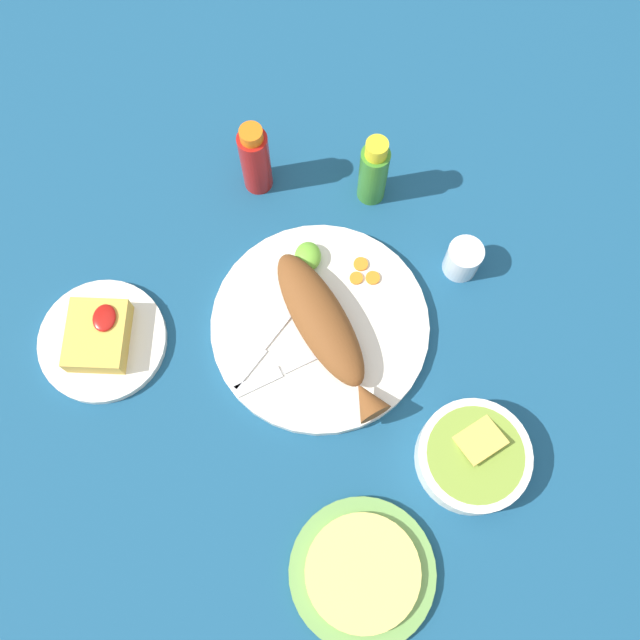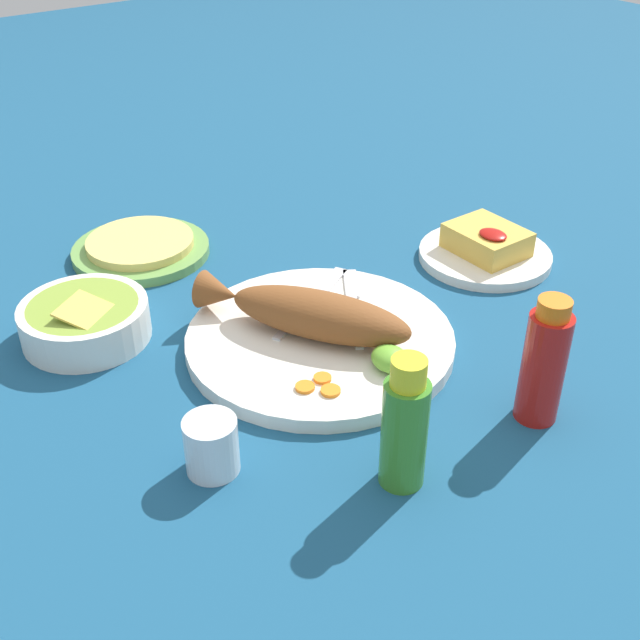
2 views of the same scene
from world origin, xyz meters
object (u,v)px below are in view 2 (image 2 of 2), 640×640
Objects in this scene: fried_fish at (308,312)px; fork_near at (317,297)px; guacamole_bowl at (85,319)px; main_plate at (320,340)px; hot_sauce_bottle_green at (405,427)px; tortilla_plate at (141,250)px; hot_sauce_bottle_red at (544,364)px; fork_far at (353,301)px; salt_cup at (212,449)px; side_plate_fries at (485,255)px.

fried_fish is 1.56× the size of fork_near.
fork_near is 0.29m from guacamole_bowl.
hot_sauce_bottle_green is (0.23, -0.07, 0.06)m from main_plate.
hot_sauce_bottle_red is at bearing 17.00° from tortilla_plate.
salt_cup reaches higher than fork_far.
side_plate_fries is 0.56m from guacamole_bowl.
fork_near is 1.09× the size of guacamole_bowl.
guacamole_bowl is at bearing -43.27° from tortilla_plate.
fried_fish reaches higher than fork_near.
fork_far is 0.34m from tortilla_plate.
side_plate_fries is at bearing 105.06° from salt_cup.
hot_sauce_bottle_red is at bearing -37.47° from side_plate_fries.
fork_near reaches higher than side_plate_fries.
hot_sauce_bottle_red is 1.02× the size of hot_sauce_bottle_green.
side_plate_fries is (-0.02, 0.33, -0.04)m from fried_fish.
fork_near is at bearing -168.71° from hot_sauce_bottle_red.
hot_sauce_bottle_green is 0.44m from guacamole_bowl.
fork_near is 0.05m from fork_far.
tortilla_plate is (-0.58, -0.18, -0.06)m from hot_sauce_bottle_red.
main_plate is 2.08× the size of guacamole_bowl.
salt_cup is (0.11, -0.21, 0.02)m from main_plate.
guacamole_bowl is at bearing -160.49° from hot_sauce_bottle_green.
hot_sauce_bottle_red reaches higher than salt_cup.
hot_sauce_bottle_red is (0.24, 0.11, 0.06)m from main_plate.
fork_near is (-0.06, 0.05, -0.03)m from fried_fish.
fork_near is 1.18× the size of hot_sauce_bottle_green.
fork_far is at bearing 150.45° from hot_sauce_bottle_green.
side_plate_fries is at bearing -55.07° from fork_far.
side_plate_fries is 1.21× the size of guacamole_bowl.
hot_sauce_bottle_red reaches higher than fork_near.
fried_fish is at bearing -162.41° from fork_near.
hot_sauce_bottle_green is (0.24, -0.06, 0.02)m from fried_fish.
fork_near is at bearing -97.17° from side_plate_fries.
main_plate is 0.24m from salt_cup.
fried_fish is 0.25m from hot_sauce_bottle_green.
hot_sauce_bottle_green is 0.48m from side_plate_fries.
side_plate_fries is at bearing 51.82° from tortilla_plate.
main_plate is at bearing 162.69° from hot_sauce_bottle_green.
main_plate is 1.22× the size of fried_fish.
fork_near is at bearing 74.53° from fork_far.
hot_sauce_bottle_green is at bearing 48.82° from salt_cup.
guacamole_bowl is (-0.42, -0.15, -0.04)m from hot_sauce_bottle_green.
hot_sauce_bottle_red is at bearing -107.11° from fork_near.
hot_sauce_bottle_red reaches higher than fork_far.
guacamole_bowl reaches higher than tortilla_plate.
tortilla_plate is at bearing -163.00° from hot_sauce_bottle_red.
main_plate is 0.35m from tortilla_plate.
guacamole_bowl is (-0.17, -0.21, -0.02)m from fried_fish.
hot_sauce_bottle_green reaches higher than guacamole_bowl.
fried_fish is at bearing 137.08° from fork_far.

